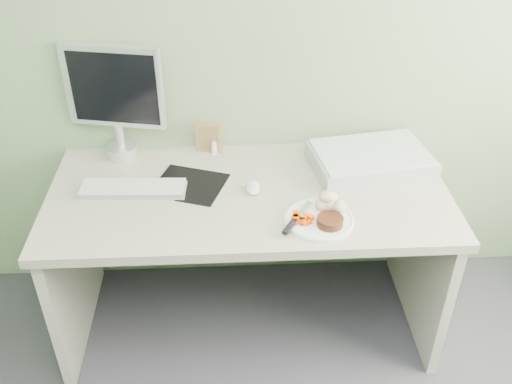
{
  "coord_description": "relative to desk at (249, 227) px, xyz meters",
  "views": [
    {
      "loc": [
        -0.07,
        -0.25,
        2.02
      ],
      "look_at": [
        0.02,
        1.5,
        0.81
      ],
      "focal_mm": 40.0,
      "sensor_mm": 36.0,
      "label": 1
    }
  ],
  "objects": [
    {
      "name": "wall_back",
      "position": [
        0.0,
        0.38,
        0.8
      ],
      "size": [
        3.5,
        0.0,
        3.5
      ],
      "primitive_type": "plane",
      "rotation": [
        1.57,
        0.0,
        0.0
      ],
      "color": "gray",
      "rests_on": "floor"
    },
    {
      "name": "desk",
      "position": [
        0.0,
        0.0,
        0.0
      ],
      "size": [
        1.6,
        0.75,
        0.73
      ],
      "color": "#B0A593",
      "rests_on": "floor"
    },
    {
      "name": "plate",
      "position": [
        0.25,
        -0.21,
        0.19
      ],
      "size": [
        0.26,
        0.26,
        0.01
      ],
      "primitive_type": "cylinder",
      "color": "white",
      "rests_on": "desk"
    },
    {
      "name": "steak",
      "position": [
        0.29,
        -0.25,
        0.21
      ],
      "size": [
        0.12,
        0.12,
        0.03
      ],
      "primitive_type": "cylinder",
      "rotation": [
        0.0,
        0.0,
        -0.34
      ],
      "color": "black",
      "rests_on": "plate"
    },
    {
      "name": "potato_pile",
      "position": [
        0.29,
        -0.15,
        0.23
      ],
      "size": [
        0.12,
        0.09,
        0.06
      ],
      "primitive_type": "ellipsoid",
      "rotation": [
        0.0,
        0.0,
        0.03
      ],
      "color": "tan",
      "rests_on": "plate"
    },
    {
      "name": "carrot_heap",
      "position": [
        0.19,
        -0.22,
        0.22
      ],
      "size": [
        0.08,
        0.08,
        0.04
      ],
      "primitive_type": "cube",
      "rotation": [
        0.0,
        0.0,
        -0.41
      ],
      "color": "#EF4C05",
      "rests_on": "plate"
    },
    {
      "name": "steak_knife",
      "position": [
        0.15,
        -0.24,
        0.21
      ],
      "size": [
        0.13,
        0.2,
        0.02
      ],
      "rotation": [
        0.0,
        0.0,
        1.02
      ],
      "color": "silver",
      "rests_on": "plate"
    },
    {
      "name": "mousepad",
      "position": [
        -0.24,
        0.06,
        0.18
      ],
      "size": [
        0.34,
        0.32,
        0.0
      ],
      "primitive_type": "cube",
      "rotation": [
        0.0,
        0.0,
        -0.34
      ],
      "color": "black",
      "rests_on": "desk"
    },
    {
      "name": "keyboard",
      "position": [
        -0.46,
        0.02,
        0.2
      ],
      "size": [
        0.42,
        0.14,
        0.02
      ],
      "primitive_type": "cube",
      "rotation": [
        0.0,
        0.0,
        -0.05
      ],
      "color": "white",
      "rests_on": "desk"
    },
    {
      "name": "computer_mouse",
      "position": [
        0.02,
        0.0,
        0.2
      ],
      "size": [
        0.06,
        0.1,
        0.03
      ],
      "primitive_type": "ellipsoid",
      "rotation": [
        0.0,
        0.0,
        -0.09
      ],
      "color": "white",
      "rests_on": "desk"
    },
    {
      "name": "photo_frame",
      "position": [
        -0.16,
        0.32,
        0.25
      ],
      "size": [
        0.12,
        0.03,
        0.14
      ],
      "primitive_type": "cube",
      "rotation": [
        0.0,
        0.0,
        -0.18
      ],
      "color": "#A6854D",
      "rests_on": "desk"
    },
    {
      "name": "eyedrop_bottle",
      "position": [
        -0.14,
        0.3,
        0.22
      ],
      "size": [
        0.02,
        0.02,
        0.07
      ],
      "color": "white",
      "rests_on": "desk"
    },
    {
      "name": "scanner",
      "position": [
        0.52,
        0.15,
        0.22
      ],
      "size": [
        0.52,
        0.39,
        0.07
      ],
      "primitive_type": "cube",
      "rotation": [
        0.0,
        0.0,
        0.16
      ],
      "color": "#AAABB1",
      "rests_on": "desk"
    },
    {
      "name": "monitor",
      "position": [
        -0.54,
        0.31,
        0.46
      ],
      "size": [
        0.41,
        0.15,
        0.5
      ],
      "rotation": [
        0.0,
        0.0,
        -0.21
      ],
      "color": "silver",
      "rests_on": "desk"
    }
  ]
}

